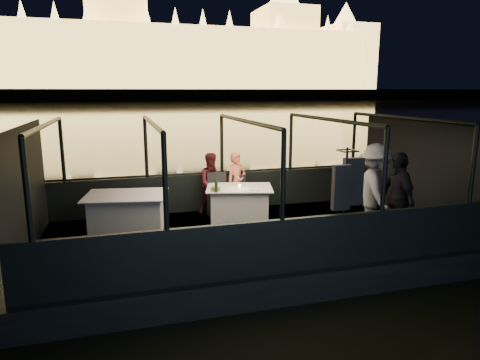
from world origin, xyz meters
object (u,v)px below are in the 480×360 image
object	(u,v)px
chair_port_right	(239,196)
wine_bottle	(216,185)
chair_port_left	(219,197)
person_man_maroon	(213,183)
passenger_stripe	(375,196)
dining_table_aft	(128,217)
person_woman_coral	(237,181)
dining_table_central	(239,204)
passenger_dark	(397,200)
coat_stand	(344,209)

from	to	relation	value
chair_port_right	wine_bottle	xyz separation A→B (m)	(-0.73, -0.79, 0.47)
chair_port_left	person_man_maroon	size ratio (longest dim) A/B	0.69
passenger_stripe	wine_bottle	bearing A→B (deg)	78.00
dining_table_aft	wine_bottle	size ratio (longest dim) A/B	5.07
person_woman_coral	person_man_maroon	world-z (taller)	person_man_maroon
dining_table_central	passenger_stripe	xyz separation A→B (m)	(2.25, -1.84, 0.47)
person_man_maroon	person_woman_coral	bearing A→B (deg)	-3.88
person_man_maroon	wine_bottle	bearing A→B (deg)	-101.90
dining_table_aft	passenger_dark	size ratio (longest dim) A/B	0.91
coat_stand	dining_table_central	bearing A→B (deg)	111.95
passenger_dark	wine_bottle	size ratio (longest dim) A/B	5.60
dining_table_aft	wine_bottle	xyz separation A→B (m)	(1.85, 0.05, 0.53)
coat_stand	passenger_stripe	world-z (taller)	coat_stand
coat_stand	passenger_stripe	distance (m)	1.44
dining_table_central	coat_stand	distance (m)	2.96
wine_bottle	dining_table_aft	bearing A→B (deg)	-178.59
dining_table_central	passenger_stripe	size ratio (longest dim) A/B	0.77
passenger_stripe	wine_bottle	distance (m)	3.23
person_man_maroon	wine_bottle	distance (m)	1.06
dining_table_central	passenger_stripe	bearing A→B (deg)	-39.38
dining_table_aft	chair_port_left	bearing A→B (deg)	21.28
dining_table_aft	chair_port_left	distance (m)	2.24
dining_table_aft	passenger_dark	world-z (taller)	passenger_dark
person_woman_coral	chair_port_left	bearing A→B (deg)	-172.46
person_woman_coral	person_man_maroon	bearing A→B (deg)	159.52
passenger_dark	wine_bottle	xyz separation A→B (m)	(-3.06, 1.95, 0.06)
coat_stand	person_woman_coral	size ratio (longest dim) A/B	1.36
dining_table_central	chair_port_left	world-z (taller)	chair_port_left
chair_port_right	coat_stand	distance (m)	3.35
chair_port_right	coat_stand	bearing A→B (deg)	-68.96
chair_port_right	wine_bottle	size ratio (longest dim) A/B	2.83
dining_table_aft	person_woman_coral	world-z (taller)	person_woman_coral
person_woman_coral	coat_stand	bearing A→B (deg)	-94.95
dining_table_central	dining_table_aft	bearing A→B (deg)	-171.62
chair_port_left	passenger_dark	world-z (taller)	passenger_dark
wine_bottle	chair_port_right	bearing A→B (deg)	47.16
passenger_dark	passenger_stripe	bearing A→B (deg)	-145.92
person_woman_coral	person_man_maroon	distance (m)	0.59
chair_port_left	chair_port_right	xyz separation A→B (m)	(0.50, 0.02, 0.00)
coat_stand	person_woman_coral	bearing A→B (deg)	105.53
person_woman_coral	passenger_stripe	world-z (taller)	passenger_stripe
chair_port_right	wine_bottle	distance (m)	1.17
dining_table_aft	person_woman_coral	bearing A→B (deg)	22.66
chair_port_left	passenger_dark	xyz separation A→B (m)	(2.83, -2.71, 0.40)
chair_port_right	person_man_maroon	bearing A→B (deg)	161.43
dining_table_central	passenger_stripe	world-z (taller)	passenger_stripe
passenger_stripe	wine_bottle	size ratio (longest dim) A/B	5.95
person_woman_coral	dining_table_central	bearing A→B (deg)	-121.33
dining_table_aft	coat_stand	size ratio (longest dim) A/B	0.82
dining_table_aft	person_woman_coral	xyz separation A→B (m)	(2.59, 1.08, 0.36)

